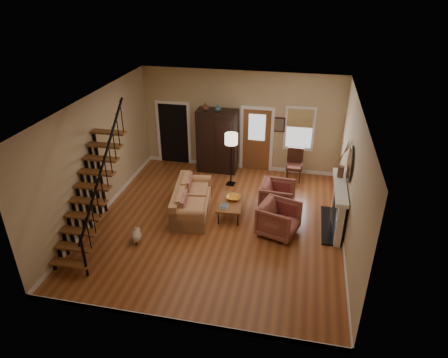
% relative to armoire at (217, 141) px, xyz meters
% --- Properties ---
extents(room, '(7.00, 7.33, 3.30)m').
position_rel_armoire_xyz_m(room, '(0.29, -1.39, 0.46)').
color(room, brown).
rests_on(room, ground).
extents(staircase, '(0.94, 2.80, 3.20)m').
position_rel_armoire_xyz_m(staircase, '(-2.08, -4.45, 0.55)').
color(staircase, brown).
rests_on(staircase, ground).
extents(fireplace, '(0.33, 1.95, 2.30)m').
position_rel_armoire_xyz_m(fireplace, '(3.83, -2.65, -0.31)').
color(fireplace, black).
rests_on(fireplace, ground).
extents(armoire, '(1.30, 0.60, 2.10)m').
position_rel_armoire_xyz_m(armoire, '(0.00, 0.00, 0.00)').
color(armoire, black).
rests_on(armoire, ground).
extents(vase_a, '(0.24, 0.24, 0.25)m').
position_rel_armoire_xyz_m(vase_a, '(-0.35, -0.10, 1.17)').
color(vase_a, '#4C2619').
rests_on(vase_a, armoire).
extents(vase_b, '(0.20, 0.20, 0.21)m').
position_rel_armoire_xyz_m(vase_b, '(0.05, -0.10, 1.16)').
color(vase_b, '#334C60').
rests_on(vase_b, armoire).
extents(sofa, '(1.21, 2.21, 0.78)m').
position_rel_armoire_xyz_m(sofa, '(-0.11, -2.75, -0.66)').
color(sofa, '#B47E52').
rests_on(sofa, ground).
extents(coffee_table, '(0.72, 1.16, 0.43)m').
position_rel_armoire_xyz_m(coffee_table, '(0.97, -2.68, -0.84)').
color(coffee_table, brown).
rests_on(coffee_table, ground).
extents(bowl, '(0.38, 0.38, 0.09)m').
position_rel_armoire_xyz_m(bowl, '(1.02, -2.53, -0.57)').
color(bowl, orange).
rests_on(bowl, coffee_table).
extents(books, '(0.20, 0.28, 0.05)m').
position_rel_armoire_xyz_m(books, '(0.85, -2.98, -0.60)').
color(books, beige).
rests_on(books, coffee_table).
extents(armchair_left, '(1.17, 1.16, 0.86)m').
position_rel_armoire_xyz_m(armchair_left, '(2.33, -3.27, -0.62)').
color(armchair_left, maroon).
rests_on(armchair_left, ground).
extents(armchair_right, '(0.98, 0.96, 0.85)m').
position_rel_armoire_xyz_m(armchair_right, '(2.19, -2.14, -0.63)').
color(armchair_right, maroon).
rests_on(armchair_right, ground).
extents(floor_lamp, '(0.44, 0.44, 1.71)m').
position_rel_armoire_xyz_m(floor_lamp, '(0.64, -0.92, -0.20)').
color(floor_lamp, black).
rests_on(floor_lamp, ground).
extents(side_chair, '(0.54, 0.54, 1.02)m').
position_rel_armoire_xyz_m(side_chair, '(2.55, -0.20, -0.54)').
color(side_chair, '#391E12').
rests_on(side_chair, ground).
extents(dog, '(0.37, 0.50, 0.32)m').
position_rel_armoire_xyz_m(dog, '(-1.08, -4.37, -0.89)').
color(dog, tan).
rests_on(dog, ground).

